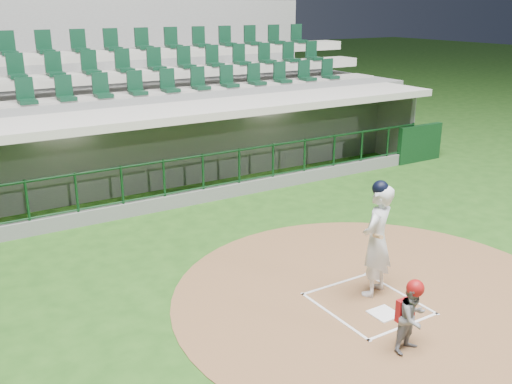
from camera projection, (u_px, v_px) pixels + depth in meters
ground at (356, 297)px, 10.03m from camera, size 120.00×120.00×0.00m
dirt_circle at (377, 297)px, 10.01m from camera, size 7.20×7.20×0.01m
home_plate at (384, 314)px, 9.45m from camera, size 0.43×0.43×0.02m
batter_box_chalk at (368, 304)px, 9.78m from camera, size 1.55×1.80×0.01m
dugout_structure at (178, 151)px, 16.14m from camera, size 16.40×3.70×3.00m
seating_deck at (134, 117)px, 18.40m from camera, size 17.00×6.72×5.15m
batter at (377, 239)px, 9.83m from camera, size 0.97×1.01×2.10m
catcher at (412, 316)px, 8.31m from camera, size 0.57×0.47×1.15m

